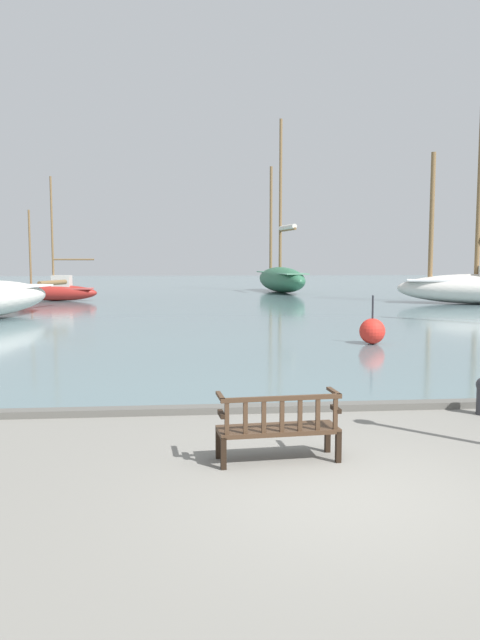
# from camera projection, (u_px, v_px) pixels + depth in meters

# --- Properties ---
(ground_plane) EXTENTS (160.00, 160.00, 0.00)m
(ground_plane) POSITION_uv_depth(u_px,v_px,m) (347.00, 493.00, 7.16)
(ground_plane) COLOR gray
(harbor_water) EXTENTS (100.00, 80.00, 0.08)m
(harbor_water) POSITION_uv_depth(u_px,v_px,m) (205.00, 290.00, 50.75)
(harbor_water) COLOR slate
(harbor_water) RESTS_ON ground
(quay_edge_kerb) EXTENTS (40.00, 0.30, 0.12)m
(quay_edge_kerb) POSITION_uv_depth(u_px,v_px,m) (290.00, 408.00, 10.97)
(quay_edge_kerb) COLOR #5B5954
(quay_edge_kerb) RESTS_ON ground
(park_bench) EXTENTS (1.64, 0.66, 0.92)m
(park_bench) POSITION_uv_depth(u_px,v_px,m) (278.00, 426.00, 8.22)
(park_bench) COLOR black
(park_bench) RESTS_ON ground
(sailboat_distant_harbor) EXTENTS (5.85, 1.83, 7.42)m
(sailboat_distant_harbor) POSITION_uv_depth(u_px,v_px,m) (56.00, 290.00, 37.69)
(sailboat_distant_harbor) COLOR maroon
(sailboat_distant_harbor) RESTS_ON harbor_water
(sailboat_far_port) EXTENTS (3.44, 9.74, 12.83)m
(sailboat_far_port) POSITION_uv_depth(u_px,v_px,m) (281.00, 277.00, 47.03)
(sailboat_far_port) COLOR #2D6647
(sailboat_far_port) RESTS_ON harbor_water
(channel_buoy) EXTENTS (0.78, 0.78, 1.48)m
(channel_buoy) POSITION_uv_depth(u_px,v_px,m) (372.00, 331.00, 18.87)
(channel_buoy) COLOR red
(channel_buoy) RESTS_ON harbor_water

